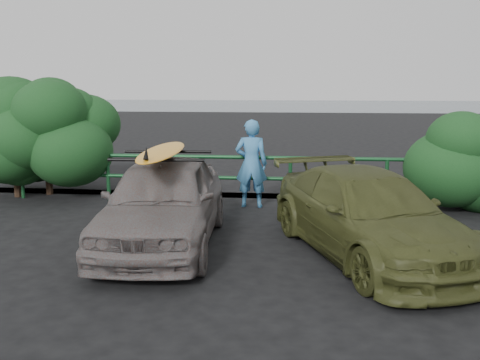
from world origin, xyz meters
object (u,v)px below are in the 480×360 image
object	(u,v)px
sedan	(164,201)
olive_vehicle	(368,215)
guardrail	(243,179)
surfboard	(162,151)
man	(251,164)

from	to	relation	value
sedan	olive_vehicle	world-z (taller)	sedan
guardrail	surfboard	size ratio (longest dim) A/B	5.22
surfboard	sedan	bearing A→B (deg)	0.00
sedan	man	size ratio (longest dim) A/B	2.28
sedan	man	xyz separation A→B (m)	(1.16, 2.80, 0.20)
olive_vehicle	sedan	bearing A→B (deg)	154.74
sedan	man	world-z (taller)	man
man	olive_vehicle	bearing A→B (deg)	124.17
guardrail	sedan	xyz separation A→B (m)	(-0.97, -3.11, 0.19)
guardrail	surfboard	bearing A→B (deg)	-107.27
man	surfboard	bearing A→B (deg)	67.86
sedan	man	distance (m)	3.04
guardrail	sedan	distance (m)	3.27
guardrail	olive_vehicle	bearing A→B (deg)	-56.42
guardrail	sedan	world-z (taller)	sedan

